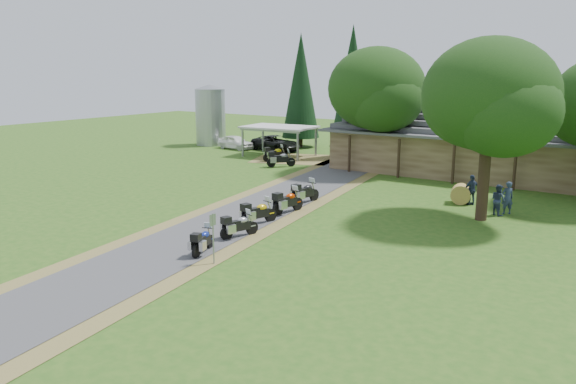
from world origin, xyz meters
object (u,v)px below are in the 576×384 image
Objects in this scene: motorcycle_row_c at (258,211)px; motorcycle_carport_b at (281,158)px; lodge at (473,141)px; car_dark_suv at (276,139)px; car_white_sedan at (236,140)px; motorcycle_row_e at (305,191)px; carport at (279,141)px; motorcycle_row_b at (239,224)px; motorcycle_row_d at (288,200)px; silo at (210,115)px; motorcycle_carport_a at (276,153)px; hay_bale at (461,194)px; motorcycle_row_a at (203,240)px.

motorcycle_carport_b reaches higher than motorcycle_row_c.
lodge reaches higher than car_dark_suv.
lodge is 14.82m from motorcycle_carport_b.
motorcycle_row_e is (17.98, -15.77, -0.15)m from car_white_sedan.
carport reaches higher than motorcycle_row_b.
lodge is at bearing -2.77° from carport.
car_dark_suv reaches higher than motorcycle_carport_b.
car_dark_suv is (4.01, 1.22, 0.25)m from car_white_sedan.
motorcycle_row_d is at bearing -59.16° from carport.
motorcycle_row_e is at bearing -37.34° from silo.
carport reaches higher than car_dark_suv.
motorcycle_carport_b is at bearing 43.88° from motorcycle_row_d.
motorcycle_row_d is (22.59, -19.41, -2.40)m from silo.
motorcycle_row_d is (-0.62, 5.01, 0.09)m from motorcycle_row_b.
motorcycle_carport_a is at bearing 86.29° from motorcycle_carport_b.
motorcycle_row_d is (18.42, -18.29, -0.15)m from car_white_sedan.
motorcycle_row_e reaches higher than hay_bale.
silo is 3.00× the size of motorcycle_row_d.
motorcycle_row_b is 14.15m from hay_bale.
car_white_sedan is 4.20m from car_dark_suv.
motorcycle_row_c is 0.97× the size of motorcycle_row_e.
carport reaches higher than motorcycle_carport_a.
hay_bale is (7.61, 5.02, -0.14)m from motorcycle_row_e.
carport is 23.19m from motorcycle_row_c.
motorcycle_row_a is 2.70m from motorcycle_row_b.
carport is at bearing -177.80° from lodge.
motorcycle_row_a is (15.21, -27.22, -0.51)m from car_dark_suv.
silo is 15.80m from motorcycle_carport_b.
car_dark_suv is 5.12× the size of hay_bale.
car_white_sedan reaches higher than motorcycle_row_c.
hay_bale is at bearing -19.00° from motorcycle_row_c.
carport is 3.05× the size of motorcycle_row_e.
motorcycle_row_b is at bearing -120.71° from motorcycle_carport_a.
car_dark_suv is at bearing 80.33° from motorcycle_carport_b.
silo reaches higher than motorcycle_row_b.
motorcycle_row_e is (-0.44, 2.51, -0.01)m from motorcycle_row_d.
motorcycle_row_b is (12.83, -21.94, -0.73)m from carport.
motorcycle_row_b is (15.03, -24.53, -0.48)m from car_dark_suv.
carport is 18.61m from motorcycle_row_e.
motorcycle_row_a is 0.96× the size of motorcycle_row_b.
motorcycle_row_b is 0.92× the size of motorcycle_row_c.
car_dark_suv is 3.17× the size of motorcycle_row_b.
silo reaches higher than motorcycle_carport_a.
silo reaches higher than motorcycle_row_e.
lodge is 10.31× the size of motorcycle_carport_b.
car_white_sedan reaches higher than hay_bale.
lodge reaches higher than motorcycle_row_a.
motorcycle_row_e reaches higher than motorcycle_row_a.
motorcycle_row_c is at bearing -165.97° from motorcycle_row_e.
lodge reaches higher than motorcycle_row_d.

